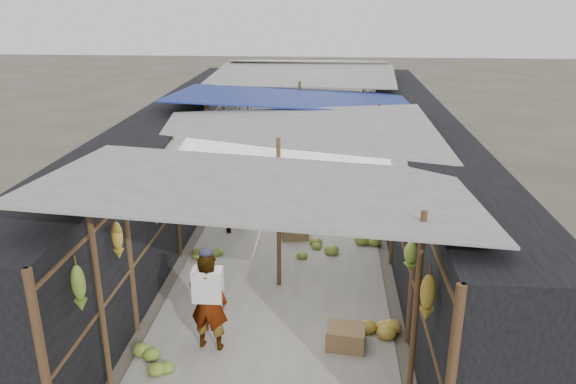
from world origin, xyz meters
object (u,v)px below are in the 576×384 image
(black_basin, at_px, (336,172))
(vendor_seated, at_px, (357,154))
(crate_near, at_px, (295,231))
(shopper_blue, at_px, (243,195))
(vendor_elderly, at_px, (209,302))

(black_basin, relative_size, vendor_seated, 0.68)
(crate_near, distance_m, shopper_blue, 1.33)
(vendor_elderly, bearing_deg, crate_near, -95.44)
(vendor_elderly, bearing_deg, vendor_seated, -96.76)
(vendor_elderly, distance_m, shopper_blue, 4.18)
(vendor_seated, bearing_deg, crate_near, -18.12)
(shopper_blue, bearing_deg, crate_near, -49.23)
(black_basin, bearing_deg, crate_near, -101.09)
(vendor_elderly, height_order, shopper_blue, shopper_blue)
(vendor_seated, bearing_deg, shopper_blue, -30.76)
(black_basin, height_order, shopper_blue, shopper_blue)
(vendor_elderly, height_order, vendor_seated, vendor_elderly)
(crate_near, xyz_separation_m, black_basin, (0.85, 4.34, -0.07))
(black_basin, distance_m, shopper_blue, 4.50)
(crate_near, xyz_separation_m, vendor_elderly, (-0.95, -3.83, 0.58))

